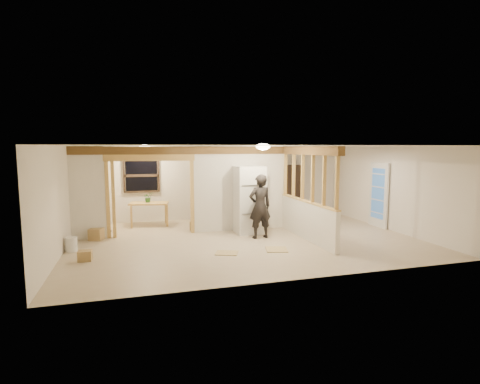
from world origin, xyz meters
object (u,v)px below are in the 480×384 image
object	(u,v)px
refrigerator	(249,200)
bookshelf	(289,190)
woman	(260,206)
work_table	(149,214)
shop_vac	(104,223)

from	to	relation	value
refrigerator	bookshelf	distance (m)	3.19
refrigerator	woman	size ratio (longest dim) A/B	1.11
refrigerator	work_table	bearing A→B (deg)	147.17
refrigerator	woman	bearing A→B (deg)	-83.89
refrigerator	work_table	distance (m)	3.33
shop_vac	work_table	bearing A→B (deg)	24.31
woman	shop_vac	xyz separation A→B (m)	(-4.15, 1.90, -0.60)
refrigerator	shop_vac	bearing A→B (deg)	163.80
work_table	shop_vac	world-z (taller)	work_table
shop_vac	bookshelf	xyz separation A→B (m)	(6.31, 1.09, 0.64)
woman	shop_vac	distance (m)	4.60
work_table	woman	bearing A→B (deg)	-29.37
woman	bookshelf	xyz separation A→B (m)	(2.16, 2.99, 0.04)
woman	work_table	world-z (taller)	woman
work_table	bookshelf	xyz separation A→B (m)	(4.99, 0.49, 0.55)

